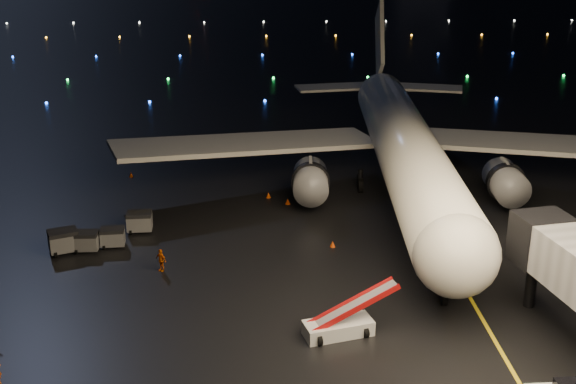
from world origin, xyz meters
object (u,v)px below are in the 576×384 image
baggage_cart_1 (113,237)px  baggage_cart_2 (86,241)px  crew_c (161,260)px  airliner (402,107)px  baggage_cart_3 (64,241)px  belt_loader (339,313)px  baggage_cart_0 (140,222)px

baggage_cart_1 → baggage_cart_2: (-1.85, -0.73, 0.02)m
baggage_cart_2 → crew_c: bearing=-29.9°
airliner → baggage_cart_3: (-28.10, -14.05, -6.69)m
baggage_cart_3 → belt_loader: bearing=-55.3°
airliner → baggage_cart_3: bearing=-150.0°
belt_loader → baggage_cart_0: size_ratio=3.11×
airliner → belt_loader: 28.64m
belt_loader → crew_c: (-11.71, 9.13, -0.63)m
baggage_cart_1 → baggage_cart_3: bearing=-169.7°
baggage_cart_0 → baggage_cart_1: 3.26m
baggage_cart_0 → belt_loader: bearing=-51.4°
belt_loader → crew_c: bearing=127.0°
airliner → baggage_cart_0: (-22.96, -10.31, -6.76)m
belt_loader → baggage_cart_2: (-17.78, 12.75, -0.70)m
baggage_cart_0 → baggage_cart_3: bearing=-146.6°
airliner → baggage_cart_2: bearing=-149.0°
airliner → baggage_cart_1: airliner is taller
baggage_cart_0 → baggage_cart_1: (-1.64, -2.81, -0.07)m
baggage_cart_3 → baggage_cart_0: bearing=13.6°
baggage_cart_0 → baggage_cart_1: size_ratio=1.10×
belt_loader → crew_c: size_ratio=3.61×
belt_loader → baggage_cart_2: bearing=129.3°
baggage_cart_1 → airliner: bearing=23.5°
airliner → baggage_cart_1: 28.71m
baggage_cart_0 → baggage_cart_2: (-3.49, -3.54, -0.06)m
belt_loader → baggage_cart_3: belt_loader is taller
crew_c → baggage_cart_3: size_ratio=0.80×
baggage_cart_2 → airliner: bearing=28.5°
baggage_cart_1 → baggage_cart_0: bearing=55.3°
crew_c → baggage_cart_3: bearing=-164.1°
crew_c → baggage_cart_0: crew_c is taller
airliner → belt_loader: bearing=-104.7°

